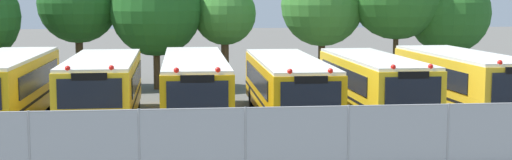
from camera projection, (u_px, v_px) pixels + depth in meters
The scene contains 14 objects.
ground_plane at pixel (195, 121), 28.15m from camera, with size 160.00×160.00×0.00m, color #595651.
school_bus_1 at pixel (6, 87), 27.31m from camera, with size 2.56×9.84×2.76m.
school_bus_2 at pixel (103, 87), 27.79m from camera, with size 2.67×9.31×2.65m.
school_bus_3 at pixel (195, 86), 27.95m from camera, with size 2.54×11.16×2.67m.
school_bus_4 at pixel (288, 86), 28.28m from camera, with size 2.60×10.64×2.57m.
school_bus_5 at pixel (373, 84), 28.77m from camera, with size 2.52×9.66×2.61m.
school_bus_6 at pixel (463, 82), 28.95m from camera, with size 2.84×9.53×2.74m.
tree_2 at pixel (79, 3), 37.40m from camera, with size 4.21×4.21×6.63m.
tree_3 at pixel (152, 10), 37.32m from camera, with size 4.84×4.76×6.51m.
tree_4 at pixel (226, 14), 38.29m from camera, with size 3.36×3.36×5.62m.
tree_5 at pixel (324, 3), 38.86m from camera, with size 4.50×4.50×6.66m.
tree_7 at pixel (446, 11), 38.78m from camera, with size 4.61×4.45×6.18m.
chainlink_fence at pixel (193, 139), 19.85m from camera, with size 26.51×0.07×1.84m.
traffic_cone at pixel (456, 150), 21.83m from camera, with size 0.36×0.36×0.48m, color #EA5914.
Camera 1 is at (-0.72, -27.86, 4.92)m, focal length 50.30 mm.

